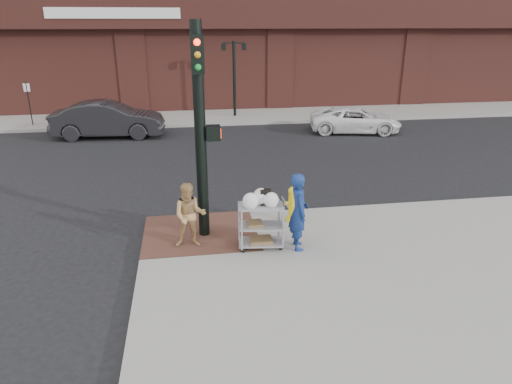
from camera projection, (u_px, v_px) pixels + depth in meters
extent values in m
plane|color=black|center=(228.00, 253.00, 10.71)|extent=(220.00, 220.00, 0.00)
cube|color=#999590|center=(328.00, 80.00, 42.13)|extent=(65.00, 36.00, 0.15)
cube|color=brown|center=(200.00, 232.00, 11.40)|extent=(2.80, 2.40, 0.01)
cylinder|color=black|center=(234.00, 79.00, 25.06)|extent=(0.16, 0.16, 4.00)
cube|color=black|center=(234.00, 43.00, 24.39)|extent=(1.20, 0.06, 0.06)
cube|color=black|center=(224.00, 47.00, 24.38)|extent=(0.22, 0.22, 0.35)
cube|color=black|center=(244.00, 47.00, 24.54)|extent=(0.22, 0.22, 0.35)
cylinder|color=black|center=(29.00, 104.00, 22.90)|extent=(0.05, 0.05, 2.20)
cylinder|color=black|center=(200.00, 135.00, 10.45)|extent=(0.26, 0.26, 5.00)
cube|color=black|center=(213.00, 133.00, 10.47)|extent=(0.32, 0.28, 0.34)
cube|color=#FF260C|center=(220.00, 133.00, 10.50)|extent=(0.02, 0.18, 0.22)
cube|color=black|center=(197.00, 55.00, 9.56)|extent=(0.28, 0.18, 0.80)
imported|color=navy|center=(299.00, 211.00, 10.34)|extent=(0.47, 0.69, 1.81)
imported|color=tan|center=(190.00, 215.00, 10.46)|extent=(0.79, 0.63, 1.55)
imported|color=black|center=(108.00, 119.00, 21.26)|extent=(5.16, 2.06, 1.67)
imported|color=white|center=(355.00, 120.00, 22.27)|extent=(4.71, 2.88, 1.22)
cube|color=gray|center=(261.00, 206.00, 10.31)|extent=(1.08, 0.69, 0.03)
cube|color=gray|center=(261.00, 226.00, 10.48)|extent=(1.08, 0.69, 0.03)
cube|color=gray|center=(261.00, 242.00, 10.63)|extent=(1.08, 0.69, 0.03)
cube|color=black|center=(265.00, 198.00, 10.32)|extent=(0.25, 0.16, 0.36)
cube|color=brown|center=(255.00, 224.00, 10.44)|extent=(0.34, 0.38, 0.09)
cube|color=brown|center=(261.00, 240.00, 10.61)|extent=(0.52, 0.41, 0.08)
cylinder|color=yellow|center=(292.00, 219.00, 12.08)|extent=(0.31, 0.31, 0.09)
cylinder|color=yellow|center=(292.00, 205.00, 11.94)|extent=(0.22, 0.22, 0.69)
sphere|color=yellow|center=(293.00, 191.00, 11.81)|extent=(0.25, 0.25, 0.25)
cylinder|color=yellow|center=(293.00, 203.00, 11.92)|extent=(0.45, 0.10, 0.10)
cube|color=#B22314|center=(82.00, 114.00, 23.52)|extent=(0.53, 0.51, 1.04)
cube|color=orange|center=(90.00, 114.00, 23.78)|extent=(0.40, 0.36, 0.91)
cube|color=#1B24B3|center=(110.00, 113.00, 23.88)|extent=(0.42, 0.39, 0.92)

